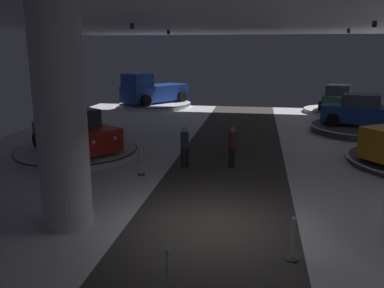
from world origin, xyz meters
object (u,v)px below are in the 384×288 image
at_px(display_car_far_right, 363,112).
at_px(visitor_walking_far, 232,144).
at_px(visitor_walking_near, 185,144).
at_px(display_platform_deep_left, 155,104).
at_px(column_left, 61,120).
at_px(display_platform_far_right, 362,129).
at_px(display_car_mid_left, 75,132).
at_px(display_car_deep_right, 338,98).
at_px(pickup_truck_deep_left, 152,91).
at_px(display_platform_deep_right, 337,111).
at_px(display_platform_mid_left, 77,152).

height_order(display_car_far_right, visitor_walking_far, display_car_far_right).
height_order(display_car_far_right, visitor_walking_near, display_car_far_right).
bearing_deg(display_platform_deep_left, column_left, -81.43).
bearing_deg(display_platform_far_right, display_car_far_right, 161.56).
height_order(display_car_mid_left, display_platform_deep_left, display_car_mid_left).
bearing_deg(display_car_mid_left, display_car_deep_right, 47.18).
xyz_separation_m(display_car_deep_right, display_platform_far_right, (0.10, -6.97, -0.81)).
bearing_deg(display_car_mid_left, pickup_truck_deep_left, 92.42).
distance_m(display_platform_deep_right, visitor_walking_far, 16.16).
distance_m(display_car_deep_right, display_car_mid_left, 19.31).
xyz_separation_m(display_car_deep_right, pickup_truck_deep_left, (-13.74, 0.52, 0.24)).
relative_size(display_platform_mid_left, display_car_mid_left, 1.14).
bearing_deg(display_car_deep_right, display_car_far_right, -89.42).
bearing_deg(column_left, visitor_walking_far, 56.44).
bearing_deg(visitor_walking_near, display_platform_deep_left, 108.48).
distance_m(display_car_far_right, display_platform_deep_left, 15.70).
height_order(display_platform_deep_left, visitor_walking_near, visitor_walking_near).
distance_m(display_car_deep_right, display_car_far_right, 6.96).
bearing_deg(display_platform_deep_right, display_platform_deep_left, 176.82).
height_order(column_left, display_platform_far_right, column_left).
relative_size(display_car_far_right, display_platform_deep_left, 0.80).
height_order(display_platform_far_right, visitor_walking_near, visitor_walking_near).
height_order(display_platform_deep_right, visitor_walking_near, visitor_walking_near).
height_order(display_platform_deep_right, display_car_deep_right, display_car_deep_right).
height_order(display_platform_deep_right, visitor_walking_far, visitor_walking_far).
bearing_deg(display_platform_mid_left, pickup_truck_deep_left, 92.51).
height_order(display_platform_mid_left, display_car_mid_left, display_car_mid_left).
bearing_deg(display_platform_deep_left, display_platform_far_right, -29.57).
bearing_deg(display_platform_mid_left, display_platform_far_right, 28.66).
height_order(visitor_walking_near, visitor_walking_far, same).
distance_m(display_platform_far_right, display_platform_deep_left, 15.71).
xyz_separation_m(display_car_mid_left, visitor_walking_near, (4.84, -0.84, -0.16)).
bearing_deg(visitor_walking_near, display_platform_deep_right, 61.12).
xyz_separation_m(display_car_deep_right, display_platform_deep_left, (-13.56, 0.78, -0.84)).
bearing_deg(display_platform_mid_left, display_platform_deep_left, 91.77).
distance_m(display_platform_deep_right, visitor_walking_near, 17.18).
distance_m(display_platform_deep_right, display_car_far_right, 7.06).
bearing_deg(pickup_truck_deep_left, visitor_walking_far, -64.58).
xyz_separation_m(display_car_far_right, pickup_truck_deep_left, (-13.82, 7.48, 0.12)).
distance_m(display_platform_mid_left, visitor_walking_far, 6.68).
relative_size(display_platform_deep_right, display_car_mid_left, 1.05).
distance_m(display_car_mid_left, display_platform_deep_left, 14.98).
bearing_deg(visitor_walking_near, display_car_deep_right, 61.09).
distance_m(column_left, display_platform_deep_left, 21.74).
bearing_deg(display_car_far_right, visitor_walking_far, -130.08).
xyz_separation_m(display_platform_deep_right, display_platform_deep_left, (-13.57, 0.75, 0.04)).
relative_size(column_left, visitor_walking_near, 3.46).
distance_m(display_platform_deep_right, display_platform_deep_left, 13.59).
distance_m(display_platform_deep_left, pickup_truck_deep_left, 1.13).
height_order(display_platform_far_right, pickup_truck_deep_left, pickup_truck_deep_left).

